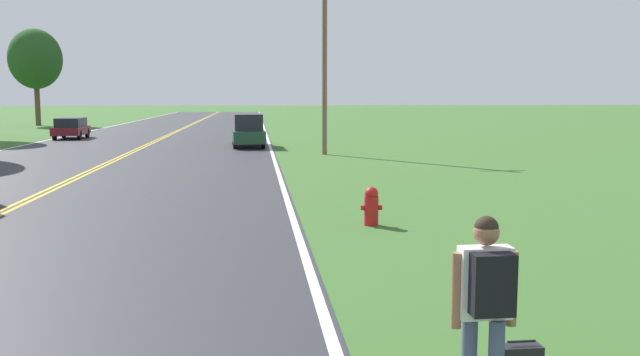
# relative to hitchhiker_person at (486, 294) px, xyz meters

# --- Properties ---
(hitchhiker_person) EXTENTS (0.62, 0.44, 1.83)m
(hitchhiker_person) POSITION_rel_hitchhiker_person_xyz_m (0.00, 0.00, 0.00)
(hitchhiker_person) COLOR #475175
(hitchhiker_person) RESTS_ON ground
(fire_hydrant) EXTENTS (0.48, 0.32, 0.88)m
(fire_hydrant) POSITION_rel_hitchhiker_person_xyz_m (0.53, 9.09, -0.68)
(fire_hydrant) COLOR red
(fire_hydrant) RESTS_ON ground
(utility_pole_midground) EXTENTS (1.80, 0.24, 9.54)m
(utility_pole_midground) POSITION_rel_hitchhiker_person_xyz_m (1.40, 27.64, 3.81)
(utility_pole_midground) COLOR brown
(utility_pole_midground) RESTS_ON ground
(tree_left_verge) EXTENTS (5.04, 5.04, 9.36)m
(tree_left_verge) POSITION_rel_hitchhiker_person_xyz_m (-23.15, 63.03, 5.31)
(tree_left_verge) COLOR brown
(tree_left_verge) RESTS_ON ground
(car_dark_green_van_approaching) EXTENTS (1.98, 4.96, 1.89)m
(car_dark_green_van_approaching) POSITION_rel_hitchhiker_person_xyz_m (-2.44, 33.12, -0.15)
(car_dark_green_van_approaching) COLOR black
(car_dark_green_van_approaching) RESTS_ON ground
(car_maroon_hatchback_mid_near) EXTENTS (1.92, 4.09, 1.42)m
(car_maroon_hatchback_mid_near) POSITION_rel_hitchhiker_person_xyz_m (-14.49, 41.67, -0.36)
(car_maroon_hatchback_mid_near) COLOR black
(car_maroon_hatchback_mid_near) RESTS_ON ground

